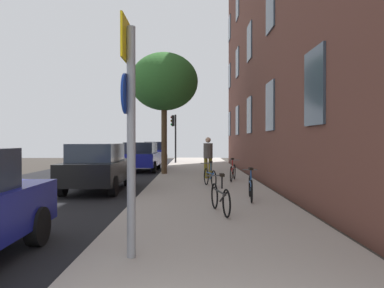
{
  "coord_description": "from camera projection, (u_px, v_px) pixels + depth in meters",
  "views": [
    {
      "loc": [
        0.59,
        -1.84,
        1.75
      ],
      "look_at": [
        0.56,
        11.65,
        1.61
      ],
      "focal_mm": 35.8,
      "sensor_mm": 36.0,
      "label": 1
    }
  ],
  "objects": [
    {
      "name": "ground_plane",
      "position": [
        125.0,
        180.0,
        16.87
      ],
      "size": [
        41.8,
        41.8,
        0.0
      ],
      "primitive_type": "plane",
      "color": "#332D28"
    },
    {
      "name": "road_asphalt",
      "position": [
        78.0,
        180.0,
        16.87
      ],
      "size": [
        7.0,
        38.0,
        0.01
      ],
      "primitive_type": "cube",
      "color": "black",
      "rests_on": "ground"
    },
    {
      "name": "sidewalk",
      "position": [
        205.0,
        178.0,
        16.86
      ],
      "size": [
        4.2,
        38.0,
        0.12
      ],
      "primitive_type": "cube",
      "color": "#9E9389",
      "rests_on": "ground"
    },
    {
      "name": "building_facade",
      "position": [
        266.0,
        0.0,
        16.27
      ],
      "size": [
        0.56,
        27.0,
        15.4
      ],
      "color": "brown",
      "rests_on": "ground"
    },
    {
      "name": "sign_post",
      "position": [
        131.0,
        119.0,
        5.3
      ],
      "size": [
        0.16,
        0.6,
        3.32
      ],
      "color": "gray",
      "rests_on": "sidewalk"
    },
    {
      "name": "traffic_light",
      "position": [
        175.0,
        130.0,
        27.82
      ],
      "size": [
        0.43,
        0.24,
        3.49
      ],
      "color": "black",
      "rests_on": "sidewalk"
    },
    {
      "name": "tree_near",
      "position": [
        165.0,
        82.0,
        18.53
      ],
      "size": [
        3.28,
        3.28,
        5.86
      ],
      "color": "#4C3823",
      "rests_on": "sidewalk"
    },
    {
      "name": "bicycle_0",
      "position": [
        221.0,
        197.0,
        8.53
      ],
      "size": [
        0.47,
        1.68,
        0.9
      ],
      "color": "black",
      "rests_on": "sidewalk"
    },
    {
      "name": "bicycle_1",
      "position": [
        252.0,
        187.0,
        10.43
      ],
      "size": [
        0.42,
        1.67,
        0.89
      ],
      "color": "black",
      "rests_on": "sidewalk"
    },
    {
      "name": "bicycle_2",
      "position": [
        211.0,
        177.0,
        13.35
      ],
      "size": [
        0.51,
        1.62,
        0.91
      ],
      "color": "black",
      "rests_on": "sidewalk"
    },
    {
      "name": "bicycle_3",
      "position": [
        234.0,
        172.0,
        15.34
      ],
      "size": [
        0.53,
        1.65,
        0.92
      ],
      "color": "black",
      "rests_on": "sidewalk"
    },
    {
      "name": "pedestrian_0",
      "position": [
        209.0,
        155.0,
        16.36
      ],
      "size": [
        0.55,
        0.55,
        1.75
      ],
      "color": "olive",
      "rests_on": "sidewalk"
    },
    {
      "name": "car_1",
      "position": [
        99.0,
        167.0,
        13.13
      ],
      "size": [
        1.81,
        4.2,
        1.62
      ],
      "color": "black",
      "rests_on": "road_asphalt"
    },
    {
      "name": "car_2",
      "position": [
        142.0,
        156.0,
        21.47
      ],
      "size": [
        1.95,
        4.22,
        1.62
      ],
      "color": "navy",
      "rests_on": "road_asphalt"
    },
    {
      "name": "car_3",
      "position": [
        156.0,
        152.0,
        29.8
      ],
      "size": [
        1.89,
        4.05,
        1.62
      ],
      "color": "navy",
      "rests_on": "road_asphalt"
    }
  ]
}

